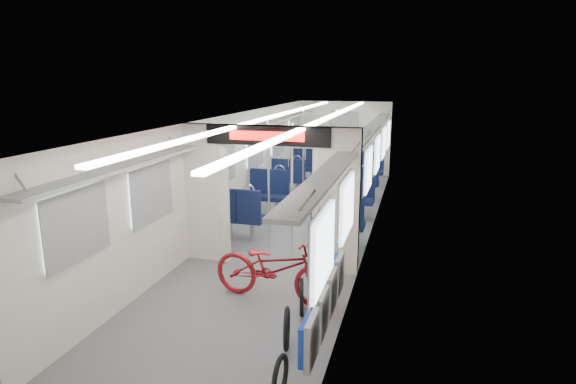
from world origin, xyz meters
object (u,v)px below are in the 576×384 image
object	(u,v)px
stanchion_near_left	(269,186)
stanchion_far_right	(335,159)
stanchion_near_right	(292,192)
stanchion_far_left	(303,159)
bike_hoop_a	(280,380)
bike_hoop_b	(287,331)
seat_bay_near_left	(255,200)
seat_bay_near_right	(346,203)
bike_hoop_c	(302,299)
flip_bench	(325,302)
seat_bay_far_left	(297,169)
seat_bay_far_right	(365,173)
bicycle	(275,268)

from	to	relation	value
stanchion_near_left	stanchion_far_right	bearing A→B (deg)	78.15
stanchion_near_right	stanchion_far_left	world-z (taller)	same
bike_hoop_a	bike_hoop_b	world-z (taller)	bike_hoop_b
seat_bay_near_left	stanchion_near_right	bearing A→B (deg)	-52.50
stanchion_near_right	stanchion_far_left	bearing A→B (deg)	100.00
seat_bay_near_left	seat_bay_near_right	xyz separation A→B (m)	(1.87, 0.16, 0.02)
bike_hoop_b	seat_bay_near_left	world-z (taller)	seat_bay_near_left
bike_hoop_a	bike_hoop_c	distance (m)	1.71
stanchion_far_right	flip_bench	bearing A→B (deg)	-81.36
stanchion_far_right	seat_bay_near_right	bearing A→B (deg)	-73.39
stanchion_near_right	seat_bay_far_left	bearing A→B (deg)	102.93
stanchion_far_right	bike_hoop_a	bearing A→B (deg)	-84.48
bike_hoop_b	seat_bay_far_right	bearing A→B (deg)	90.02
seat_bay_near_right	bicycle	bearing A→B (deg)	-97.95
flip_bench	bike_hoop_c	xyz separation A→B (m)	(-0.44, 0.72, -0.35)
seat_bay_near_right	flip_bench	bearing A→B (deg)	-84.60
bike_hoop_c	seat_bay_near_left	distance (m)	4.01
bike_hoop_a	stanchion_near_left	size ratio (longest dim) A/B	0.20
flip_bench	bike_hoop_c	world-z (taller)	flip_bench
seat_bay_near_left	bike_hoop_b	bearing A→B (deg)	-66.88
bike_hoop_b	stanchion_far_left	xyz separation A→B (m)	(-1.27, 6.20, 0.92)
bike_hoop_c	stanchion_near_left	size ratio (longest dim) A/B	0.22
seat_bay_far_right	stanchion_far_left	world-z (taller)	stanchion_far_left
seat_bay_near_right	stanchion_far_right	size ratio (longest dim) A/B	0.99
bike_hoop_a	stanchion_far_left	size ratio (longest dim) A/B	0.20
bike_hoop_a	bike_hoop_c	world-z (taller)	bike_hoop_c
stanchion_far_left	seat_bay_far_right	bearing A→B (deg)	55.59
seat_bay_far_right	stanchion_far_left	size ratio (longest dim) A/B	0.83
stanchion_near_left	stanchion_near_right	size ratio (longest dim) A/B	1.00
stanchion_far_left	bike_hoop_c	bearing A→B (deg)	-76.92
bike_hoop_b	flip_bench	bearing A→B (deg)	15.44
seat_bay_near_left	seat_bay_near_right	world-z (taller)	seat_bay_near_right
bicycle	stanchion_near_left	size ratio (longest dim) A/B	0.80
seat_bay_far_left	stanchion_far_left	size ratio (longest dim) A/B	0.88
seat_bay_near_left	seat_bay_far_left	bearing A→B (deg)	90.00
flip_bench	stanchion_far_right	size ratio (longest dim) A/B	0.90
seat_bay_far_right	stanchion_near_left	distance (m)	5.10
stanchion_near_right	stanchion_far_left	size ratio (longest dim) A/B	1.00
seat_bay_near_left	stanchion_far_left	world-z (taller)	stanchion_far_left
flip_bench	stanchion_near_left	world-z (taller)	stanchion_near_left
seat_bay_near_right	seat_bay_far_right	xyz separation A→B (m)	(0.00, 3.51, -0.05)
bicycle	seat_bay_far_left	xyz separation A→B (m)	(-1.40, 6.88, 0.06)
bike_hoop_a	stanchion_near_left	distance (m)	4.33
bike_hoop_c	seat_bay_near_right	size ratio (longest dim) A/B	0.22
seat_bay_far_left	stanchion_near_left	bearing A→B (deg)	-81.95
bicycle	flip_bench	world-z (taller)	bicycle
flip_bench	stanchion_far_right	bearing A→B (deg)	98.64
seat_bay_near_left	stanchion_near_left	xyz separation A→B (m)	(0.69, -1.25, 0.60)
flip_bench	bike_hoop_c	bearing A→B (deg)	121.52
stanchion_near_right	stanchion_near_left	bearing A→B (deg)	148.41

